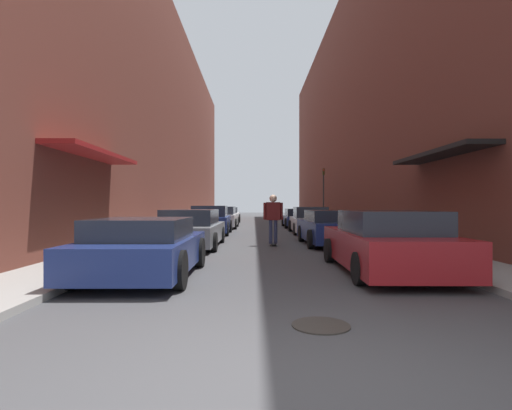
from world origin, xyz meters
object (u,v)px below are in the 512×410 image
parked_car_left_4 (228,215)px  parked_car_right_3 (298,218)px  parked_car_right_1 (332,228)px  traffic_light (323,190)px  parked_car_left_0 (144,248)px  skateboarder (273,214)px  manhole_cover (321,325)px  parked_car_left_2 (210,221)px  parked_car_right_2 (310,221)px  parked_car_left_3 (221,218)px  parked_car_left_1 (192,229)px  parked_car_right_0 (386,243)px

parked_car_left_4 → parked_car_right_3: size_ratio=1.15×
parked_car_right_1 → traffic_light: size_ratio=1.12×
parked_car_left_0 → traffic_light: size_ratio=1.04×
parked_car_right_1 → skateboarder: skateboarder is taller
parked_car_left_0 → manhole_cover: bearing=-47.0°
parked_car_left_4 → manhole_cover: 26.30m
parked_car_left_4 → manhole_cover: size_ratio=6.79×
parked_car_left_2 → parked_car_left_4: 11.27m
parked_car_left_4 → skateboarder: (2.71, -16.75, 0.50)m
parked_car_right_2 → parked_car_left_0: bearing=-112.4°
parked_car_left_4 → parked_car_left_3: bearing=-90.1°
manhole_cover → traffic_light: size_ratio=0.18×
parked_car_left_3 → traffic_light: bearing=23.8°
parked_car_left_3 → manhole_cover: bearing=-82.0°
parked_car_left_2 → parked_car_left_4: (0.11, 11.27, -0.05)m
parked_car_left_1 → parked_car_right_3: 12.93m
parked_car_right_2 → parked_car_left_1: bearing=-127.2°
parked_car_left_1 → parked_car_left_3: (0.10, 11.21, 0.03)m
parked_car_left_3 → skateboarder: bearing=-75.8°
traffic_light → parked_car_left_2: bearing=-130.2°
parked_car_right_0 → parked_car_right_3: size_ratio=1.13×
parked_car_left_4 → parked_car_right_0: size_ratio=1.02×
parked_car_left_3 → parked_car_right_1: parked_car_left_3 is taller
parked_car_right_3 → parked_car_left_3: bearing=-171.7°
parked_car_left_0 → parked_car_right_3: bearing=73.9°
parked_car_right_0 → manhole_cover: bearing=-118.5°
parked_car_left_1 → parked_car_right_3: size_ratio=1.17×
parked_car_left_2 → parked_car_right_2: size_ratio=0.95×
parked_car_left_1 → parked_car_right_2: 8.23m
parked_car_left_2 → parked_car_left_3: bearing=88.9°
parked_car_left_0 → parked_car_left_3: 16.91m
parked_car_right_2 → parked_car_right_3: 5.37m
parked_car_right_3 → manhole_cover: (-2.07, -20.85, -0.57)m
parked_car_left_3 → parked_car_left_4: parked_car_left_3 is taller
manhole_cover → traffic_light: (4.10, 23.20, 2.48)m
skateboarder → parked_car_left_2: bearing=117.3°
parked_car_right_0 → parked_car_right_1: parked_car_right_0 is taller
parked_car_right_0 → parked_car_right_3: parked_car_right_0 is taller
parked_car_right_0 → parked_car_right_3: (0.01, 17.06, -0.06)m
parked_car_left_0 → skateboarder: skateboarder is taller
parked_car_left_2 → parked_car_right_0: parked_car_left_2 is taller
parked_car_left_2 → skateboarder: 6.18m
parked_car_left_4 → parked_car_right_0: bearing=-77.7°
parked_car_left_0 → parked_car_left_4: 22.92m
parked_car_left_2 → parked_car_right_3: parked_car_left_2 is taller
parked_car_left_2 → skateboarder: size_ratio=2.28×
parked_car_left_3 → parked_car_right_1: size_ratio=1.10×
skateboarder → manhole_cover: (0.11, -9.39, -1.11)m
parked_car_left_3 → traffic_light: 7.80m
parked_car_left_3 → parked_car_right_0: parked_car_left_3 is taller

